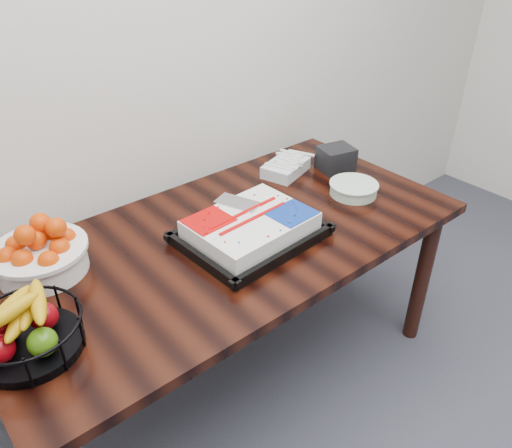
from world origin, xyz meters
TOP-DOWN VIEW (x-y plane):
  - table at (0.00, 2.00)m, footprint 1.80×0.90m
  - cake_tray at (0.05, 1.93)m, footprint 0.51×0.41m
  - tangerine_bowl at (-0.61, 2.22)m, footprint 0.32×0.32m
  - fruit_basket at (-0.76, 1.89)m, footprint 0.30×0.30m
  - plate_stack at (0.60, 1.91)m, footprint 0.21×0.21m
  - fork_bag at (0.51, 2.24)m, footprint 0.25×0.20m
  - napkin_box at (0.72, 2.12)m, footprint 0.18×0.16m

SIDE VIEW (x-z plane):
  - table at x=0.00m, z-range 0.29..1.04m
  - plate_stack at x=0.60m, z-range 0.75..0.80m
  - fork_bag at x=0.51m, z-range 0.75..0.81m
  - cake_tray at x=0.05m, z-range 0.75..0.85m
  - napkin_box at x=0.72m, z-range 0.75..0.86m
  - fruit_basket at x=-0.76m, z-range 0.74..0.90m
  - tangerine_bowl at x=-0.61m, z-range 0.74..0.94m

